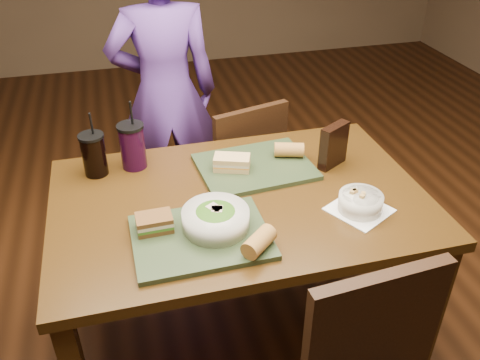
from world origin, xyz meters
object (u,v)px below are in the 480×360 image
at_px(tray_far, 255,167).
at_px(salad_bowl, 216,218).
at_px(chair_far, 246,172).
at_px(cup_cola, 94,154).
at_px(sandwich_near, 154,223).
at_px(cup_berry, 133,146).
at_px(sandwich_far, 232,163).
at_px(baguette_far, 289,150).
at_px(baguette_near, 259,242).
at_px(tray_near, 201,237).
at_px(chip_bag, 334,146).
at_px(diner, 165,94).
at_px(soup_bowl, 360,202).
at_px(dining_table, 240,217).

relative_size(tray_far, salad_bowl, 1.98).
xyz_separation_m(chair_far, cup_cola, (-0.66, -0.31, 0.37)).
bearing_deg(sandwich_near, cup_berry, 93.66).
height_order(sandwich_far, baguette_far, baguette_far).
xyz_separation_m(salad_bowl, baguette_far, (0.37, 0.36, -0.01)).
height_order(tray_far, baguette_near, baguette_near).
bearing_deg(tray_near, chip_bag, 28.89).
relative_size(cup_cola, cup_berry, 0.93).
distance_m(sandwich_near, baguette_near, 0.34).
height_order(diner, chip_bag, diner).
bearing_deg(salad_bowl, sandwich_far, 67.92).
distance_m(baguette_far, chip_bag, 0.17).
bearing_deg(cup_cola, cup_berry, 6.87).
bearing_deg(tray_far, sandwich_far, -176.20).
bearing_deg(salad_bowl, chair_far, 68.16).
bearing_deg(chair_far, tray_near, -114.48).
distance_m(tray_near, baguette_near, 0.19).
bearing_deg(soup_bowl, cup_berry, 145.77).
bearing_deg(baguette_near, salad_bowl, 126.06).
xyz_separation_m(baguette_far, chip_bag, (0.15, -0.08, 0.04)).
xyz_separation_m(diner, tray_near, (-0.04, -1.17, 0.01)).
bearing_deg(sandwich_far, soup_bowl, -43.56).
bearing_deg(baguette_near, cup_berry, 117.47).
xyz_separation_m(cup_cola, chip_bag, (0.88, -0.16, 0.00)).
relative_size(dining_table, tray_far, 3.10).
relative_size(chair_far, sandwich_near, 7.39).
height_order(salad_bowl, baguette_far, salad_bowl).
bearing_deg(cup_berry, dining_table, -41.81).
height_order(tray_near, cup_berry, cup_berry).
bearing_deg(tray_near, baguette_near, -35.62).
distance_m(tray_far, baguette_far, 0.15).
relative_size(salad_bowl, baguette_near, 1.84).
bearing_deg(tray_far, chair_far, 79.32).
distance_m(dining_table, tray_near, 0.28).
distance_m(soup_bowl, cup_berry, 0.86).
relative_size(baguette_far, cup_berry, 0.41).
height_order(chair_far, baguette_near, chair_far).
distance_m(chair_far, tray_far, 0.52).
bearing_deg(cup_cola, tray_near, -57.68).
distance_m(tray_near, soup_bowl, 0.55).
bearing_deg(sandwich_near, cup_cola, 112.16).
xyz_separation_m(soup_bowl, chip_bag, (0.03, 0.30, 0.05)).
bearing_deg(tray_near, diner, 87.90).
relative_size(baguette_far, cup_cola, 0.45).
distance_m(tray_near, sandwich_far, 0.40).
height_order(chair_far, baguette_far, chair_far).
height_order(dining_table, sandwich_far, sandwich_far).
xyz_separation_m(soup_bowl, sandwich_near, (-0.68, 0.05, 0.01)).
relative_size(dining_table, tray_near, 3.10).
relative_size(diner, baguette_near, 12.97).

